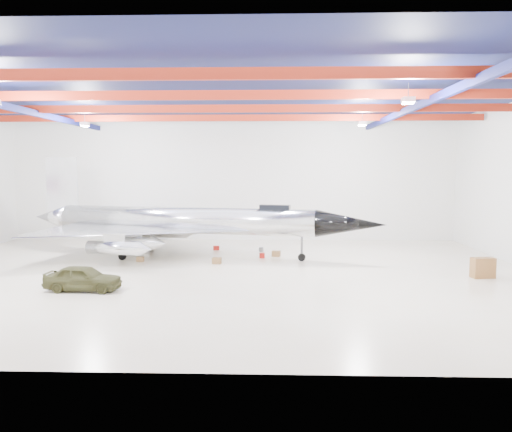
{
  "coord_description": "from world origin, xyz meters",
  "views": [
    {
      "loc": [
        3.56,
        -30.16,
        6.45
      ],
      "look_at": [
        2.55,
        2.0,
        3.41
      ],
      "focal_mm": 35.0,
      "sensor_mm": 36.0,
      "label": 1
    }
  ],
  "objects": [
    {
      "name": "crate_ply",
      "position": [
        -5.61,
        3.94,
        0.17
      ],
      "size": [
        0.49,
        0.39,
        0.34
      ],
      "primitive_type": "cube",
      "rotation": [
        0.0,
        0.0,
        -0.02
      ],
      "color": "olive",
      "rests_on": "floor"
    },
    {
      "name": "ceiling_structure",
      "position": [
        0.0,
        0.0,
        10.32
      ],
      "size": [
        39.5,
        29.5,
        1.08
      ],
      "color": "maroon",
      "rests_on": "ceiling"
    },
    {
      "name": "toolbox_red",
      "position": [
        -0.85,
        9.12,
        0.17
      ],
      "size": [
        0.51,
        0.42,
        0.34
      ],
      "primitive_type": "cube",
      "rotation": [
        0.0,
        0.0,
        0.06
      ],
      "color": "#A01510",
      "rests_on": "floor"
    },
    {
      "name": "spares_box",
      "position": [
        2.75,
        8.51,
        0.17
      ],
      "size": [
        0.48,
        0.48,
        0.34
      ],
      "primitive_type": "cylinder",
      "rotation": [
        0.0,
        0.0,
        0.34
      ],
      "color": "#59595B",
      "rests_on": "floor"
    },
    {
      "name": "floor",
      "position": [
        0.0,
        0.0,
        0.0
      ],
      "size": [
        40.0,
        40.0,
        0.0
      ],
      "primitive_type": "plane",
      "color": "beige",
      "rests_on": "ground"
    },
    {
      "name": "desk",
      "position": [
        16.11,
        -0.61,
        0.61
      ],
      "size": [
        1.41,
        0.86,
        1.21
      ],
      "primitive_type": "cube",
      "rotation": [
        0.0,
        0.0,
        0.15
      ],
      "color": "brown",
      "rests_on": "floor"
    },
    {
      "name": "jeep",
      "position": [
        -6.45,
        -4.43,
        0.68
      ],
      "size": [
        4.09,
        1.82,
        1.37
      ],
      "primitive_type": "imported",
      "rotation": [
        0.0,
        0.0,
        1.52
      ],
      "color": "#3B3B1D",
      "rests_on": "floor"
    },
    {
      "name": "tool_chest",
      "position": [
        2.88,
        5.63,
        0.18
      ],
      "size": [
        0.47,
        0.47,
        0.36
      ],
      "primitive_type": "cylinder",
      "rotation": [
        0.0,
        0.0,
        0.19
      ],
      "color": "#A01510",
      "rests_on": "floor"
    },
    {
      "name": "jet_aircraft",
      "position": [
        -2.86,
        6.15,
        2.41
      ],
      "size": [
        26.8,
        18.03,
        7.36
      ],
      "rotation": [
        0.0,
        0.0,
        -0.19
      ],
      "color": "silver",
      "rests_on": "floor"
    },
    {
      "name": "wall_back",
      "position": [
        0.0,
        15.0,
        5.5
      ],
      "size": [
        40.0,
        0.0,
        40.0
      ],
      "primitive_type": "plane",
      "rotation": [
        1.57,
        0.0,
        0.0
      ],
      "color": "silver",
      "rests_on": "floor"
    },
    {
      "name": "parts_bin",
      "position": [
        3.9,
        6.31,
        0.21
      ],
      "size": [
        0.68,
        0.59,
        0.41
      ],
      "primitive_type": "cube",
      "rotation": [
        0.0,
        0.0,
        -0.22
      ],
      "color": "olive",
      "rests_on": "floor"
    },
    {
      "name": "ceiling",
      "position": [
        0.0,
        0.0,
        11.0
      ],
      "size": [
        40.0,
        40.0,
        0.0
      ],
      "primitive_type": "plane",
      "rotation": [
        3.14,
        0.0,
        0.0
      ],
      "color": "#0A0F38",
      "rests_on": "wall_back"
    },
    {
      "name": "crate_small",
      "position": [
        -8.41,
        8.33,
        0.11
      ],
      "size": [
        0.38,
        0.34,
        0.23
      ],
      "primitive_type": "cube",
      "rotation": [
        0.0,
        0.0,
        0.28
      ],
      "color": "#59595B",
      "rests_on": "floor"
    },
    {
      "name": "oil_barrel",
      "position": [
        -0.17,
        3.32,
        0.21
      ],
      "size": [
        0.64,
        0.53,
        0.41
      ],
      "primitive_type": "cube",
      "rotation": [
        0.0,
        0.0,
        -0.1
      ],
      "color": "olive",
      "rests_on": "floor"
    }
  ]
}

